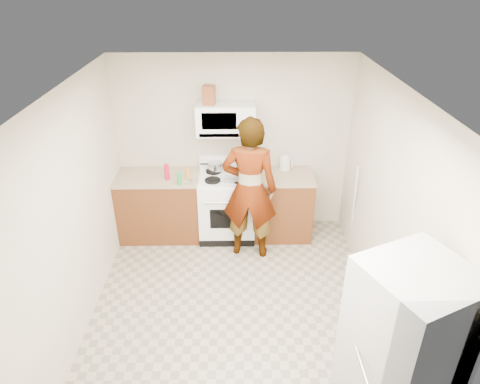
{
  "coord_description": "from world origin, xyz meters",
  "views": [
    {
      "loc": [
        0.01,
        -3.73,
        3.49
      ],
      "look_at": [
        0.07,
        0.55,
        1.19
      ],
      "focal_mm": 32.0,
      "sensor_mm": 36.0,
      "label": 1
    }
  ],
  "objects_px": {
    "microwave": "(226,119)",
    "fridge": "(401,360)",
    "gas_range": "(227,204)",
    "person": "(249,190)",
    "kettle": "(285,163)",
    "saucepan": "(215,166)"
  },
  "relations": [
    {
      "from": "microwave",
      "to": "fridge",
      "type": "bearing_deg",
      "value": -66.56
    },
    {
      "from": "gas_range",
      "to": "microwave",
      "type": "relative_size",
      "value": 1.49
    },
    {
      "from": "person",
      "to": "gas_range",
      "type": "bearing_deg",
      "value": -48.1
    },
    {
      "from": "gas_range",
      "to": "kettle",
      "type": "xyz_separation_m",
      "value": [
        0.81,
        0.2,
        0.54
      ]
    },
    {
      "from": "microwave",
      "to": "saucepan",
      "type": "height_order",
      "value": "microwave"
    },
    {
      "from": "microwave",
      "to": "kettle",
      "type": "distance_m",
      "value": 1.06
    },
    {
      "from": "fridge",
      "to": "saucepan",
      "type": "xyz_separation_m",
      "value": [
        -1.51,
        3.16,
        0.16
      ]
    },
    {
      "from": "gas_range",
      "to": "microwave",
      "type": "height_order",
      "value": "microwave"
    },
    {
      "from": "microwave",
      "to": "saucepan",
      "type": "relative_size",
      "value": 3.92
    },
    {
      "from": "microwave",
      "to": "kettle",
      "type": "height_order",
      "value": "microwave"
    },
    {
      "from": "gas_range",
      "to": "microwave",
      "type": "bearing_deg",
      "value": 90.0
    },
    {
      "from": "person",
      "to": "saucepan",
      "type": "bearing_deg",
      "value": -44.93
    },
    {
      "from": "kettle",
      "to": "saucepan",
      "type": "height_order",
      "value": "kettle"
    },
    {
      "from": "gas_range",
      "to": "fridge",
      "type": "bearing_deg",
      "value": -65.67
    },
    {
      "from": "gas_range",
      "to": "saucepan",
      "type": "bearing_deg",
      "value": 134.58
    },
    {
      "from": "person",
      "to": "kettle",
      "type": "xyz_separation_m",
      "value": [
        0.51,
        0.65,
        0.06
      ]
    },
    {
      "from": "person",
      "to": "fridge",
      "type": "height_order",
      "value": "person"
    },
    {
      "from": "microwave",
      "to": "person",
      "type": "distance_m",
      "value": 0.99
    },
    {
      "from": "fridge",
      "to": "kettle",
      "type": "relative_size",
      "value": 9.48
    },
    {
      "from": "saucepan",
      "to": "gas_range",
      "type": "bearing_deg",
      "value": -45.42
    },
    {
      "from": "person",
      "to": "saucepan",
      "type": "xyz_separation_m",
      "value": [
        -0.45,
        0.61,
        0.05
      ]
    },
    {
      "from": "person",
      "to": "saucepan",
      "type": "relative_size",
      "value": 9.9
    }
  ]
}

